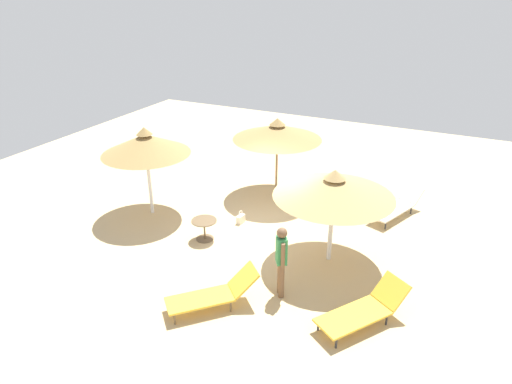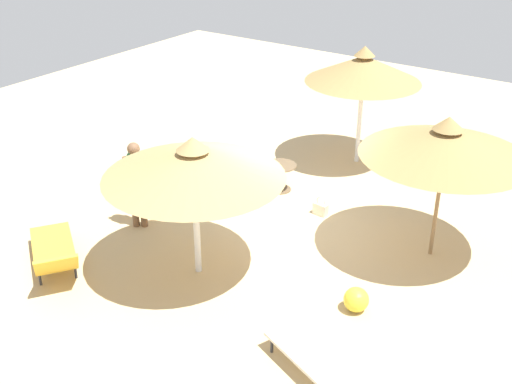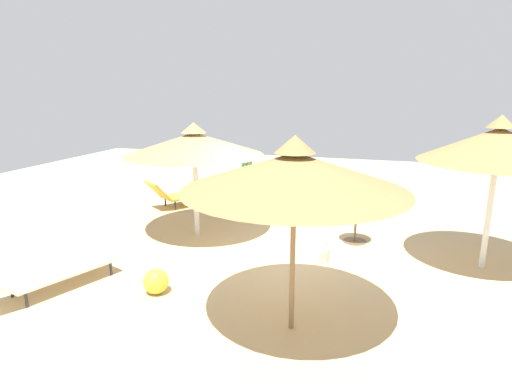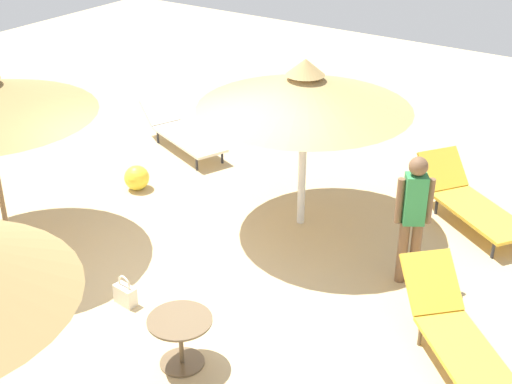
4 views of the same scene
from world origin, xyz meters
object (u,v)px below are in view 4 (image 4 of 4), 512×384
Objects in this scene: parasol_umbrella_far_right at (305,91)px; lounge_chair_back at (455,331)px; lounge_chair_edge at (181,132)px; beach_ball at (137,178)px; lounge_chair_front at (470,201)px; side_table_round at (180,333)px; person_standing_near_left at (413,213)px; handbag at (125,294)px.

parasol_umbrella_far_right reaches higher than lounge_chair_back.
lounge_chair_back reaches higher than lounge_chair_edge.
lounge_chair_front is at bearing -67.89° from beach_ball.
lounge_chair_back is 2.67× the size of side_table_round.
lounge_chair_front is 1.19× the size of person_standing_near_left.
handbag is at bearing 109.04° from lounge_chair_back.
side_table_round is 1.75× the size of beach_ball.
lounge_chair_front is at bearing 16.46° from lounge_chair_back.
lounge_chair_front is 2.96× the size of side_table_round.
lounge_chair_edge is 5.80m from side_table_round.
side_table_round is (-4.73, 1.48, 0.05)m from lounge_chair_front.
parasol_umbrella_far_right is 1.43× the size of lounge_chair_front.
lounge_chair_back is 4.66× the size of handbag.
lounge_chair_front is at bearing -17.38° from side_table_round.
handbag is at bearing -140.02° from beach_ball.
lounge_chair_front is (1.37, -2.02, -1.66)m from parasol_umbrella_far_right.
lounge_chair_back reaches higher than lounge_chair_front.
lounge_chair_edge is 3.16× the size of side_table_round.
side_table_round is (-4.48, -3.68, 0.09)m from lounge_chair_edge.
lounge_chair_front is 5.08m from handbag.
lounge_chair_back reaches higher than side_table_round.
parasol_umbrella_far_right is 2.95m from lounge_chair_front.
parasol_umbrella_far_right is 1.59× the size of lounge_chair_back.
side_table_round is at bearing 162.62° from lounge_chair_front.
lounge_chair_edge reaches higher than beach_ball.
parasol_umbrella_far_right is 7.40× the size of beach_ball.
parasol_umbrella_far_right reaches higher than lounge_chair_edge.
handbag is 0.57× the size of side_table_round.
lounge_chair_edge is 5.52× the size of beach_ball.
handbag is at bearing 70.01° from side_table_round.
handbag is 1.00× the size of beach_ball.
person_standing_near_left is 3.18m from side_table_round.
lounge_chair_edge is at bearing 92.80° from lounge_chair_front.
lounge_chair_edge is at bearing 71.79° from person_standing_near_left.
handbag is at bearing 166.10° from parasol_umbrella_far_right.
side_table_round is (-3.37, -0.53, -1.61)m from parasol_umbrella_far_right.
lounge_chair_front reaches higher than beach_ball.
parasol_umbrella_far_right is 2.21m from person_standing_near_left.
person_standing_near_left is 3.62m from handbag.
beach_ball is (-0.01, 4.59, -0.79)m from person_standing_near_left.
lounge_chair_back is at bearing -70.96° from handbag.
beach_ball is (-1.66, -0.45, -0.11)m from lounge_chair_edge.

